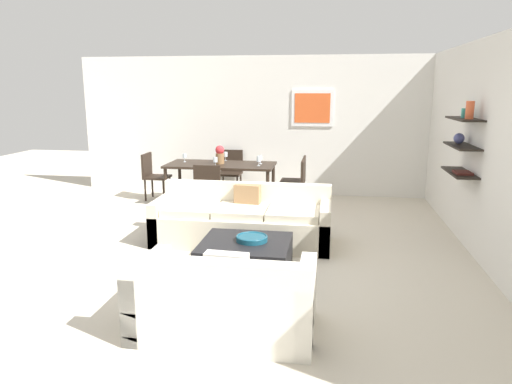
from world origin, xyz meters
TOP-DOWN VIEW (x-y plane):
  - ground_plane at (0.00, 0.00)m, footprint 18.00×18.00m
  - back_wall_unit at (0.31, 3.53)m, footprint 8.40×0.09m
  - right_wall_shelf_unit at (3.03, 0.60)m, footprint 0.34×8.20m
  - sofa_beige at (0.02, 0.34)m, footprint 2.38×0.90m
  - loveseat_white at (0.31, -2.09)m, footprint 1.55×0.90m
  - coffee_table at (0.25, -0.75)m, footprint 1.01×0.92m
  - decorative_bowl at (0.32, -0.71)m, footprint 0.36×0.36m
  - dining_table at (-0.78, 2.43)m, footprint 1.94×0.91m
  - dining_chair_head at (-0.78, 3.29)m, footprint 0.44×0.44m
  - dining_chair_right_near at (0.60, 2.22)m, footprint 0.44×0.44m
  - dining_chair_right_far at (0.60, 2.63)m, footprint 0.44×0.44m
  - dining_chair_foot at (-0.78, 1.57)m, footprint 0.44×0.44m
  - dining_chair_left_far at (-2.15, 2.63)m, footprint 0.44×0.44m
  - wine_glass_foot at (-0.78, 2.03)m, footprint 0.07×0.07m
  - wine_glass_head at (-0.78, 2.82)m, footprint 0.08×0.08m
  - wine_glass_right_far at (-0.07, 2.54)m, footprint 0.06×0.06m
  - wine_glass_right_near at (-0.07, 2.31)m, footprint 0.07×0.07m
  - wine_glass_left_far at (-1.48, 2.54)m, footprint 0.07×0.07m
  - centerpiece_vase at (-0.79, 2.44)m, footprint 0.16×0.16m

SIDE VIEW (x-z plane):
  - ground_plane at x=0.00m, z-range 0.00..0.00m
  - coffee_table at x=0.25m, z-range 0.00..0.38m
  - sofa_beige at x=0.02m, z-range -0.10..0.68m
  - loveseat_white at x=0.31m, z-range -0.10..0.68m
  - decorative_bowl at x=0.32m, z-range 0.38..0.44m
  - dining_chair_head at x=-0.78m, z-range 0.06..0.94m
  - dining_chair_right_near at x=0.60m, z-range 0.06..0.94m
  - dining_chair_right_far at x=0.60m, z-range 0.06..0.94m
  - dining_chair_foot at x=-0.78m, z-range 0.06..0.94m
  - dining_chair_left_far at x=-2.15m, z-range 0.06..0.94m
  - dining_table at x=-0.78m, z-range 0.31..1.06m
  - wine_glass_right_far at x=-0.07m, z-range 0.78..0.94m
  - wine_glass_left_far at x=-1.48m, z-range 0.78..0.94m
  - wine_glass_head at x=-0.78m, z-range 0.78..0.95m
  - wine_glass_right_near at x=-0.07m, z-range 0.78..0.95m
  - wine_glass_foot at x=-0.78m, z-range 0.79..0.97m
  - centerpiece_vase at x=-0.79m, z-range 0.75..1.08m
  - right_wall_shelf_unit at x=3.03m, z-range 0.00..2.70m
  - back_wall_unit at x=0.31m, z-range 0.00..2.70m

